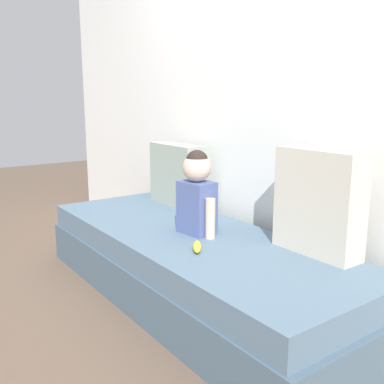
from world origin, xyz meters
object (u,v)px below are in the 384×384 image
(couch, at_px, (192,266))
(banana, at_px, (197,247))
(throw_pillow_right, at_px, (319,202))
(throw_pillow_left, at_px, (177,175))
(toddler, at_px, (197,192))

(couch, distance_m, banana, 0.37)
(throw_pillow_right, xyz_separation_m, banana, (-0.39, -0.48, -0.25))
(throw_pillow_left, relative_size, banana, 2.95)
(banana, bearing_deg, throw_pillow_left, 152.11)
(throw_pillow_left, distance_m, throw_pillow_right, 1.29)
(toddler, bearing_deg, couch, -102.65)
(toddler, bearing_deg, throw_pillow_left, 155.60)
(throw_pillow_right, height_order, banana, throw_pillow_right)
(throw_pillow_left, xyz_separation_m, throw_pillow_right, (1.29, 0.00, 0.04))
(couch, height_order, banana, banana)
(throw_pillow_left, distance_m, toddler, 0.71)
(couch, xyz_separation_m, banana, (0.26, -0.15, 0.23))
(couch, bearing_deg, throw_pillow_right, 26.96)
(toddler, distance_m, banana, 0.38)
(throw_pillow_left, bearing_deg, couch, -26.96)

